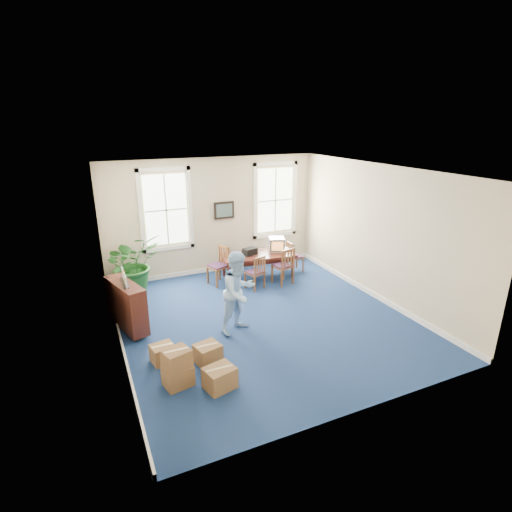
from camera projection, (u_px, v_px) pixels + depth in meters
name	position (u px, v px, depth m)	size (l,w,h in m)	color
floor	(263.00, 318.00, 8.77)	(6.50, 6.50, 0.00)	navy
ceiling	(264.00, 171.00, 7.73)	(6.50, 6.50, 0.00)	white
wall_back	(213.00, 216.00, 11.05)	(6.50, 6.50, 0.00)	#C7B695
wall_front	(365.00, 316.00, 5.45)	(6.50, 6.50, 0.00)	#C7B695
wall_left	(111.00, 271.00, 7.08)	(6.50, 6.50, 0.00)	#C7B695
wall_right	(378.00, 233.00, 9.42)	(6.50, 6.50, 0.00)	#C7B695
baseboard_back	(216.00, 268.00, 11.53)	(6.00, 0.04, 0.12)	white
baseboard_left	(122.00, 346.00, 7.60)	(0.04, 6.50, 0.12)	white
baseboard_right	(371.00, 293.00, 9.91)	(0.04, 6.50, 0.12)	white
window_left	(166.00, 210.00, 10.43)	(1.40, 0.12, 2.20)	white
window_right	(275.00, 200.00, 11.67)	(1.40, 0.12, 2.20)	white
wall_picture	(224.00, 210.00, 11.08)	(0.58, 0.06, 0.48)	black
conference_table	(258.00, 266.00, 10.97)	(1.97, 0.90, 0.67)	#461D16
crt_tv	(277.00, 244.00, 11.06)	(0.42, 0.45, 0.38)	#B7B7BC
game_console	(286.00, 249.00, 11.18)	(0.16, 0.20, 0.05)	white
equipment_bag	(250.00, 251.00, 10.78)	(0.37, 0.24, 0.18)	black
chair_near_left	(255.00, 272.00, 10.19)	(0.40, 0.40, 0.90)	brown
chair_near_right	(283.00, 265.00, 10.49)	(0.45, 0.45, 1.01)	brown
chair_end_left	(218.00, 266.00, 10.46)	(0.45, 0.45, 1.01)	brown
chair_end_right	(295.00, 256.00, 11.39)	(0.39, 0.39, 0.87)	brown
man	(239.00, 292.00, 8.02)	(0.84, 0.65, 1.71)	#9FCDFC
credenza	(127.00, 308.00, 8.17)	(0.36, 1.25, 0.98)	#461D16
brochure_rack	(124.00, 280.00, 7.97)	(0.11, 0.61, 0.27)	#99999E
potted_plant	(133.00, 263.00, 9.91)	(1.35, 1.18, 1.50)	#154617
cardboard_boxes	(186.00, 362.00, 6.61)	(1.21, 1.21, 0.69)	olive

